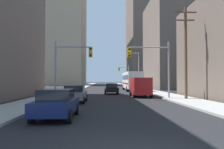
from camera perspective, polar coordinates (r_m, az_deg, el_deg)
name	(u,v)px	position (r m, az deg, el deg)	size (l,w,h in m)	color
sidewalk_left	(79,88)	(55.64, -8.31, -3.36)	(3.37, 160.00, 0.15)	#9E9E99
sidewalk_right	(136,88)	(55.87, 6.01, -3.36)	(3.37, 160.00, 0.15)	#9E9E99
city_bus	(132,80)	(41.91, 5.00, -1.48)	(2.67, 11.50, 3.40)	silver
cargo_van_red	(140,86)	(27.10, 7.14, -2.88)	(2.16, 5.26, 2.26)	maroon
sedan_navy	(57,104)	(12.17, -13.77, -7.13)	(1.95, 4.23, 1.52)	#141E4C
sedan_grey	(75,94)	(20.38, -9.31, -4.82)	(1.95, 4.22, 1.52)	slate
sedan_black	(111,89)	(32.37, -0.20, -3.56)	(1.96, 4.26, 1.52)	black
traffic_signal_near_left	(72,60)	(23.61, -10.12, 3.61)	(3.85, 0.44, 6.00)	gray
traffic_signal_near_right	(151,60)	(23.89, 9.73, 3.61)	(4.40, 0.44, 6.00)	gray
traffic_signal_far_right	(124,73)	(61.32, 3.11, 0.48)	(2.94, 0.44, 6.00)	gray
utility_pole_right	(186,50)	(23.88, 18.10, 5.83)	(2.20, 0.28, 9.40)	brown
street_lamp_right	(137,67)	(44.85, 6.32, 1.83)	(2.14, 0.32, 7.50)	gray
building_left_far_tower	(54,29)	(99.72, -14.31, 11.16)	(24.94, 24.53, 47.20)	tan
building_right_mid_block	(191,45)	(57.39, 19.22, 7.09)	(19.61, 18.90, 20.76)	#66564C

